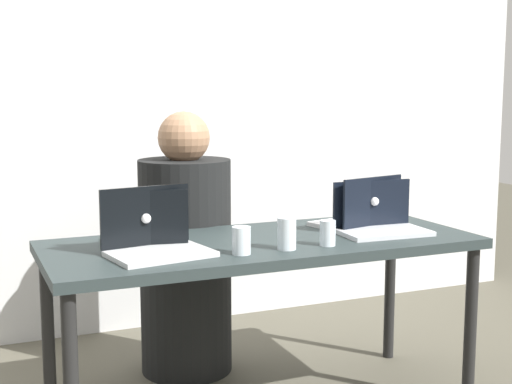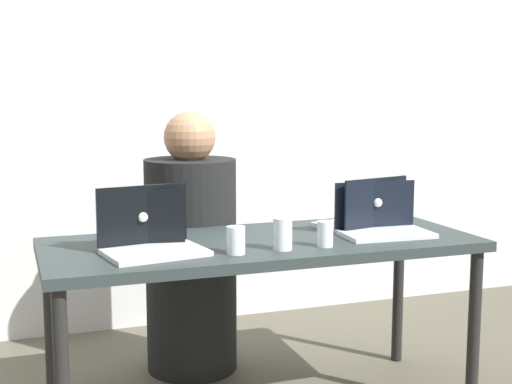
% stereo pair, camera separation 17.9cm
% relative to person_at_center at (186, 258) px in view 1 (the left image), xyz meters
% --- Properties ---
extents(back_wall, '(4.50, 0.10, 2.31)m').
position_rel_person_at_center_xyz_m(back_wall, '(0.15, 0.72, 0.63)').
color(back_wall, silver).
rests_on(back_wall, ground).
extents(desk, '(1.69, 0.68, 0.70)m').
position_rel_person_at_center_xyz_m(desk, '(0.15, -0.53, 0.11)').
color(desk, '#263030').
rests_on(desk, ground).
extents(person_at_center, '(0.49, 0.49, 1.19)m').
position_rel_person_at_center_xyz_m(person_at_center, '(0.00, 0.00, 0.00)').
color(person_at_center, black).
rests_on(person_at_center, ground).
extents(laptop_back_left, '(0.34, 0.28, 0.22)m').
position_rel_person_at_center_xyz_m(laptop_back_left, '(-0.30, -0.45, 0.22)').
color(laptop_back_left, '#3A363E').
rests_on(laptop_back_left, desk).
extents(laptop_back_right, '(0.38, 0.30, 0.22)m').
position_rel_person_at_center_xyz_m(laptop_back_right, '(0.64, -0.45, 0.22)').
color(laptop_back_right, silver).
rests_on(laptop_back_right, desk).
extents(laptop_front_left, '(0.38, 0.30, 0.24)m').
position_rel_person_at_center_xyz_m(laptop_front_left, '(-0.30, -0.60, 0.22)').
color(laptop_front_left, silver).
rests_on(laptop_front_left, desk).
extents(laptop_front_right, '(0.37, 0.25, 0.21)m').
position_rel_person_at_center_xyz_m(laptop_front_right, '(0.65, -0.59, 0.22)').
color(laptop_front_right, silver).
rests_on(laptop_front_right, desk).
extents(water_glass_right, '(0.06, 0.06, 0.10)m').
position_rel_person_at_center_xyz_m(water_glass_right, '(0.33, -0.72, 0.22)').
color(water_glass_right, silver).
rests_on(water_glass_right, desk).
extents(water_glass_left, '(0.07, 0.07, 0.10)m').
position_rel_person_at_center_xyz_m(water_glass_left, '(-0.02, -0.73, 0.22)').
color(water_glass_left, silver).
rests_on(water_glass_left, desk).
extents(water_glass_center, '(0.07, 0.07, 0.12)m').
position_rel_person_at_center_xyz_m(water_glass_center, '(0.16, -0.72, 0.22)').
color(water_glass_center, silver).
rests_on(water_glass_center, desk).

